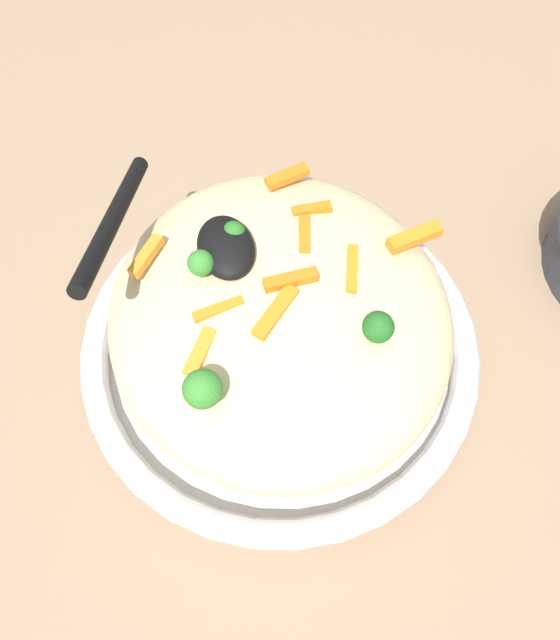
{
  "coord_description": "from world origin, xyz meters",
  "views": [
    {
      "loc": [
        0.22,
        -0.06,
        0.47
      ],
      "look_at": [
        0.0,
        0.0,
        0.07
      ],
      "focal_mm": 34.01,
      "sensor_mm": 36.0,
      "label": 1
    }
  ],
  "objects": [
    {
      "name": "broccoli_floret_2",
      "position": [
        0.07,
        -0.07,
        0.13
      ],
      "size": [
        0.03,
        0.03,
        0.03
      ],
      "color": "#377928",
      "rests_on": "pasta_mound"
    },
    {
      "name": "carrot_piece_6",
      "position": [
        -0.0,
        0.05,
        0.12
      ],
      "size": [
        0.04,
        0.02,
        0.01
      ],
      "primitive_type": "cube",
      "rotation": [
        0.0,
        0.0,
        2.78
      ],
      "color": "orange",
      "rests_on": "pasta_mound"
    },
    {
      "name": "pasta_mound",
      "position": [
        0.0,
        0.0,
        0.08
      ],
      "size": [
        0.27,
        0.25,
        0.08
      ],
      "primitive_type": "ellipsoid",
      "color": "beige",
      "rests_on": "serving_bowl"
    },
    {
      "name": "ground_plane",
      "position": [
        0.0,
        0.0,
        0.0
      ],
      "size": [
        2.4,
        2.4,
        0.0
      ],
      "primitive_type": "plane",
      "color": "#9E7F60"
    },
    {
      "name": "carrot_piece_5",
      "position": [
        -0.06,
        0.04,
        0.12
      ],
      "size": [
        0.01,
        0.03,
        0.01
      ],
      "primitive_type": "cube",
      "rotation": [
        0.0,
        0.0,
        1.51
      ],
      "color": "orange",
      "rests_on": "pasta_mound"
    },
    {
      "name": "carrot_piece_1",
      "position": [
        0.0,
        0.01,
        0.12
      ],
      "size": [
        0.01,
        0.04,
        0.01
      ],
      "primitive_type": "cube",
      "rotation": [
        0.0,
        0.0,
        1.57
      ],
      "color": "orange",
      "rests_on": "pasta_mound"
    },
    {
      "name": "broccoli_floret_1",
      "position": [
        -0.03,
        -0.05,
        0.13
      ],
      "size": [
        0.02,
        0.02,
        0.02
      ],
      "color": "#377928",
      "rests_on": "pasta_mound"
    },
    {
      "name": "carrot_piece_2",
      "position": [
        -0.05,
        -0.08,
        0.12
      ],
      "size": [
        0.03,
        0.03,
        0.01
      ],
      "primitive_type": "cube",
      "rotation": [
        0.0,
        0.0,
        2.43
      ],
      "color": "orange",
      "rests_on": "pasta_mound"
    },
    {
      "name": "broccoli_floret_3",
      "position": [
        -0.05,
        -0.02,
        0.13
      ],
      "size": [
        0.02,
        0.02,
        0.02
      ],
      "color": "#296820",
      "rests_on": "pasta_mound"
    },
    {
      "name": "serving_spoon",
      "position": [
        -0.05,
        -0.05,
        0.13
      ],
      "size": [
        0.15,
        0.12,
        0.06
      ],
      "color": "black",
      "rests_on": "pasta_mound"
    },
    {
      "name": "carrot_piece_0",
      "position": [
        -0.1,
        0.03,
        0.12
      ],
      "size": [
        0.02,
        0.04,
        0.01
      ],
      "primitive_type": "cube",
      "rotation": [
        0.0,
        0.0,
        4.94
      ],
      "color": "orange",
      "rests_on": "pasta_mound"
    },
    {
      "name": "carrot_piece_7",
      "position": [
        0.02,
        -0.01,
        0.12
      ],
      "size": [
        0.04,
        0.04,
        0.01
      ],
      "primitive_type": "cube",
      "rotation": [
        0.0,
        0.0,
        5.45
      ],
      "color": "orange",
      "rests_on": "pasta_mound"
    },
    {
      "name": "serving_bowl",
      "position": [
        0.0,
        0.0,
        0.03
      ],
      "size": [
        0.32,
        0.32,
        0.05
      ],
      "color": "silver",
      "rests_on": "ground_plane"
    },
    {
      "name": "carrot_piece_3",
      "position": [
        0.03,
        -0.06,
        0.12
      ],
      "size": [
        0.03,
        0.03,
        0.01
      ],
      "primitive_type": "cube",
      "rotation": [
        0.0,
        0.0,
        2.53
      ],
      "color": "orange",
      "rests_on": "pasta_mound"
    },
    {
      "name": "carrot_piece_8",
      "position": [
        0.01,
        -0.04,
        0.12
      ],
      "size": [
        0.01,
        0.04,
        0.01
      ],
      "primitive_type": "cube",
      "rotation": [
        0.0,
        0.0,
        4.84
      ],
      "color": "orange",
      "rests_on": "pasta_mound"
    },
    {
      "name": "carrot_piece_4",
      "position": [
        -0.02,
        0.11,
        0.12
      ],
      "size": [
        0.02,
        0.04,
        0.01
      ],
      "primitive_type": "cube",
      "rotation": [
        0.0,
        0.0,
        1.73
      ],
      "color": "orange",
      "rests_on": "pasta_mound"
    },
    {
      "name": "broccoli_floret_0",
      "position": [
        0.05,
        0.05,
        0.13
      ],
      "size": [
        0.02,
        0.02,
        0.02
      ],
      "color": "#205B1C",
      "rests_on": "pasta_mound"
    },
    {
      "name": "carrot_piece_9",
      "position": [
        -0.04,
        0.03,
        0.12
      ],
      "size": [
        0.04,
        0.02,
        0.01
      ],
      "primitive_type": "cube",
      "rotation": [
        0.0,
        0.0,
        2.86
      ],
      "color": "orange",
      "rests_on": "pasta_mound"
    }
  ]
}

